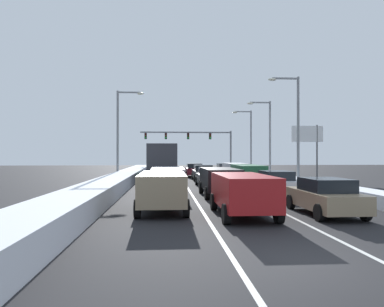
{
  "coord_description": "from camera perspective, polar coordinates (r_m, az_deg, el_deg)",
  "views": [
    {
      "loc": [
        -3.27,
        -8.11,
        2.47
      ],
      "look_at": [
        0.1,
        39.96,
        2.68
      ],
      "focal_mm": 33.79,
      "sensor_mm": 36.0,
      "label": 1
    }
  ],
  "objects": [
    {
      "name": "roadside_sign_right",
      "position": [
        38.03,
        17.74,
        2.1
      ],
      "size": [
        3.2,
        0.16,
        5.5
      ],
      "color": "#59595B",
      "rests_on": "ground"
    },
    {
      "name": "sedan_maroon_center_lane_fifth",
      "position": [
        41.31,
        0.35,
        -2.62
      ],
      "size": [
        2.0,
        4.5,
        1.51
      ],
      "color": "maroon",
      "rests_on": "ground"
    },
    {
      "name": "suv_black_center_lane_second",
      "position": [
        21.74,
        4.4,
        -4.08
      ],
      "size": [
        2.16,
        4.9,
        1.67
      ],
      "color": "black",
      "rests_on": "ground"
    },
    {
      "name": "street_lamp_left_mid",
      "position": [
        35.74,
        -11.11,
        4.1
      ],
      "size": [
        2.66,
        0.36,
        8.72
      ],
      "color": "gray",
      "rests_on": "ground"
    },
    {
      "name": "suv_navy_left_lane_fifth",
      "position": [
        45.86,
        -3.87,
        -2.07
      ],
      "size": [
        2.16,
        4.9,
        1.67
      ],
      "color": "navy",
      "rests_on": "ground"
    },
    {
      "name": "sedan_navy_right_lane_fifth",
      "position": [
        41.99,
        5.2,
        -2.58
      ],
      "size": [
        2.0,
        4.5,
        1.51
      ],
      "color": "navy",
      "rests_on": "ground"
    },
    {
      "name": "suv_silver_right_lane_fourth",
      "position": [
        35.75,
        6.93,
        -2.58
      ],
      "size": [
        2.16,
        4.9,
        1.67
      ],
      "color": "#B7BABF",
      "rests_on": "ground"
    },
    {
      "name": "street_lamp_right_near",
      "position": [
        31.25,
        15.83,
        4.98
      ],
      "size": [
        2.66,
        0.36,
        8.98
      ],
      "color": "gray",
      "rests_on": "ground"
    },
    {
      "name": "suv_green_right_lane_third",
      "position": [
        29.21,
        8.83,
        -3.1
      ],
      "size": [
        2.16,
        4.9,
        1.67
      ],
      "color": "#1E5633",
      "rests_on": "ground"
    },
    {
      "name": "suv_tan_left_lane_nearest",
      "position": [
        15.98,
        -4.7,
        -5.47
      ],
      "size": [
        2.16,
        4.9,
        1.67
      ],
      "color": "#937F60",
      "rests_on": "ground"
    },
    {
      "name": "snow_bank_right_shoulder",
      "position": [
        33.31,
        13.98,
        -3.92
      ],
      "size": [
        1.52,
        51.72,
        0.67
      ],
      "primitive_type": "cube",
      "color": "white",
      "rests_on": "ground"
    },
    {
      "name": "suv_silver_left_lane_fourth",
      "position": [
        39.87,
        -4.34,
        -2.34
      ],
      "size": [
        2.16,
        4.9,
        1.67
      ],
      "color": "#B7BABF",
      "rests_on": "ground"
    },
    {
      "name": "traffic_light_gantry",
      "position": [
        55.35,
        0.74,
        2.25
      ],
      "size": [
        14.0,
        0.47,
        6.2
      ],
      "color": "slate",
      "rests_on": "ground"
    },
    {
      "name": "street_lamp_right_mid",
      "position": [
        40.26,
        11.72,
        3.34
      ],
      "size": [
        2.66,
        0.36,
        8.35
      ],
      "color": "gray",
      "rests_on": "ground"
    },
    {
      "name": "suv_red_center_lane_nearest",
      "position": [
        14.8,
        8.0,
        -5.89
      ],
      "size": [
        2.16,
        4.9,
        1.67
      ],
      "color": "maroon",
      "rests_on": "ground"
    },
    {
      "name": "suv_white_left_lane_second",
      "position": [
        22.77,
        -3.83,
        -3.91
      ],
      "size": [
        2.16,
        4.9,
        1.67
      ],
      "color": "silver",
      "rests_on": "ground"
    },
    {
      "name": "lane_stripe_between_center_lane_and_left_lane",
      "position": [
        31.76,
        -1.18,
        -4.7
      ],
      "size": [
        0.14,
        51.72,
        0.01
      ],
      "primitive_type": "cube",
      "color": "silver",
      "rests_on": "ground"
    },
    {
      "name": "sedan_white_right_lane_second",
      "position": [
        22.53,
        13.06,
        -4.59
      ],
      "size": [
        2.0,
        4.5,
        1.51
      ],
      "color": "silver",
      "rests_on": "ground"
    },
    {
      "name": "street_lamp_right_far",
      "position": [
        49.39,
        8.9,
        2.76
      ],
      "size": [
        2.66,
        0.36,
        8.49
      ],
      "color": "gray",
      "rests_on": "ground"
    },
    {
      "name": "sedan_tan_right_lane_nearest",
      "position": [
        16.04,
        20.21,
        -6.34
      ],
      "size": [
        2.0,
        4.5,
        1.51
      ],
      "color": "#937F60",
      "rests_on": "ground"
    },
    {
      "name": "box_truck_left_lane_third",
      "position": [
        30.86,
        -4.69,
        -1.31
      ],
      "size": [
        2.53,
        7.2,
        3.36
      ],
      "color": "#1E5633",
      "rests_on": "ground"
    },
    {
      "name": "lane_stripe_between_right_lane_and_center_lane",
      "position": [
        32.1,
        4.92,
        -4.65
      ],
      "size": [
        0.14,
        51.72,
        0.01
      ],
      "primitive_type": "cube",
      "color": "silver",
      "rests_on": "ground"
    },
    {
      "name": "sedan_gray_center_lane_third",
      "position": [
        28.2,
        2.81,
        -3.72
      ],
      "size": [
        2.0,
        4.5,
        1.51
      ],
      "color": "slate",
      "rests_on": "ground"
    },
    {
      "name": "ground_plane",
      "position": [
        27.23,
        2.91,
        -5.45
      ],
      "size": [
        122.24,
        122.24,
        0.0
      ],
      "primitive_type": "plane",
      "color": "black"
    },
    {
      "name": "sedan_charcoal_center_lane_fourth",
      "position": [
        35.06,
        1.72,
        -3.04
      ],
      "size": [
        2.0,
        4.5,
        1.51
      ],
      "color": "#38383D",
      "rests_on": "ground"
    },
    {
      "name": "snow_bank_left_shoulder",
      "position": [
        31.9,
        -10.75,
        -3.86
      ],
      "size": [
        2.1,
        51.72,
        0.92
      ],
      "primitive_type": "cube",
      "color": "white",
      "rests_on": "ground"
    }
  ]
}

